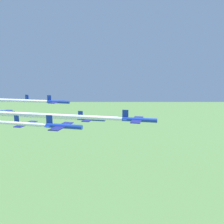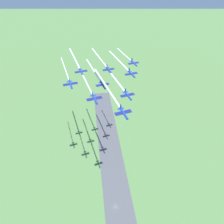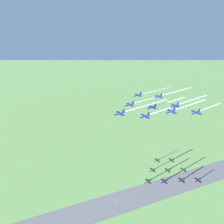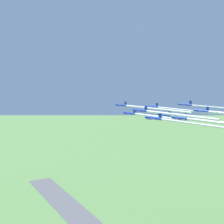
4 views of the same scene
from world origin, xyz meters
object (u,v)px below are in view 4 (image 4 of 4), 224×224
jet_4 (165,115)px  jet_6 (154,118)px  jet_1 (130,113)px  jet_5 (185,104)px  jet_8 (202,111)px  jet_0 (122,105)px  jet_7 (180,118)px  jet_3 (141,110)px  jet_2 (153,107)px

jet_4 → jet_6: size_ratio=1.00×
jet_1 → jet_5: size_ratio=1.00×
jet_8 → jet_6: bearing=-180.0°
jet_0 → jet_8: (-16.35, 54.76, 0.10)m
jet_0 → jet_6: bearing=-120.5°
jet_1 → jet_7: jet_7 is taller
jet_1 → jet_4: bearing=-59.5°
jet_3 → jet_4: 22.50m
jet_7 → jet_4: bearing=59.5°
jet_5 → jet_3: bearing=180.0°
jet_6 → jet_7: size_ratio=1.00×
jet_0 → jet_1: 21.88m
jet_0 → jet_6: (27.43, 59.00, 0.18)m
jet_5 → jet_8: 21.74m
jet_3 → jet_1: bearing=59.5°
jet_0 → jet_7: jet_0 is taller
jet_0 → jet_3: bearing=-120.5°
jet_1 → jet_4: 21.69m
jet_0 → jet_5: size_ratio=1.00×
jet_1 → jet_4: (-12.75, 17.55, -0.41)m
jet_0 → jet_6: 65.06m
jet_6 → jet_5: bearing=18.8°
jet_8 → jet_7: bearing=-180.0°
jet_1 → jet_2: (-21.89, -2.12, 2.50)m
jet_1 → jet_7: (-3.61, 37.21, 1.07)m
jet_1 → jet_8: jet_8 is taller
jet_7 → jet_3: bearing=120.5°
jet_3 → jet_6: bearing=-120.5°
jet_5 → jet_7: jet_5 is taller
jet_4 → jet_5: bearing=0.0°
jet_1 → jet_5: bearing=-29.5°
jet_3 → jet_6: 21.72m
jet_3 → jet_8: jet_3 is taller
jet_1 → jet_6: (18.28, 39.33, 3.11)m
jet_6 → jet_8: (-43.78, -4.24, -0.08)m
jet_2 → jet_8: (-3.61, 37.21, 0.52)m
jet_3 → jet_7: bearing=-59.5°
jet_6 → jet_7: 22.09m
jet_0 → jet_4: jet_0 is taller
jet_1 → jet_0: bearing=59.5°
jet_0 → jet_2: (-12.75, 17.55, -0.42)m
jet_2 → jet_6: (40.17, 41.45, 0.61)m
jet_2 → jet_8: bearing=-90.0°
jet_5 → jet_8: bearing=-120.5°
jet_3 → jet_4: bearing=-0.0°
jet_0 → jet_4: (-3.61, 37.21, -3.34)m
jet_0 → jet_6: jet_6 is taller
jet_5 → jet_8: jet_5 is taller
jet_3 → jet_8: bearing=-29.5°
jet_1 → jet_2: jet_2 is taller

